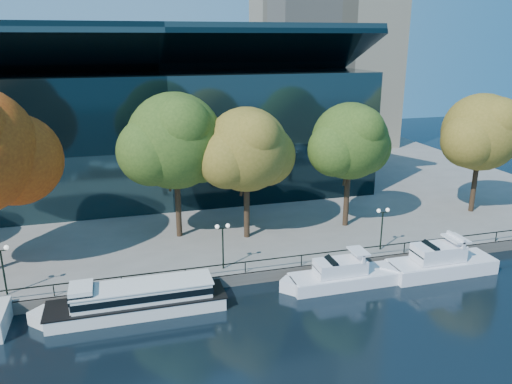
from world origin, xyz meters
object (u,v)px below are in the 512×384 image
object	(u,v)px
tree_4	(351,143)
tree_5	(483,134)
cruiser_near	(340,275)
lamp_2	(382,219)
cruiser_far	(437,262)
tree_3	(248,151)
tree_2	(177,143)
lamp_1	(223,236)
lamp_0	(1,259)
tour_boat	(133,299)

from	to	relation	value
tree_4	tree_5	xyz separation A→B (m)	(15.73, 0.25, 0.08)
cruiser_near	lamp_2	xyz separation A→B (m)	(5.76, 3.76, 3.05)
cruiser_far	tree_3	distance (m)	19.60
tree_2	tree_3	bearing A→B (deg)	-17.38
tree_5	lamp_2	distance (m)	17.97
tree_4	lamp_1	distance (m)	17.12
tree_3	lamp_0	xyz separation A→B (m)	(-20.81, -6.33, -5.64)
cruiser_far	lamp_0	world-z (taller)	lamp_0
tour_boat	cruiser_near	distance (m)	16.79
cruiser_near	lamp_1	xyz separation A→B (m)	(-9.13, 3.76, 3.05)
tour_boat	cruiser_near	xyz separation A→B (m)	(16.79, -0.17, -0.23)
cruiser_near	tree_2	size ratio (longest dim) A/B	0.73
tree_3	lamp_2	xyz separation A→B (m)	(10.98, -6.33, -5.64)
tree_4	lamp_1	size ratio (longest dim) A/B	3.18
tree_3	tree_5	world-z (taller)	tree_5
tour_boat	lamp_1	size ratio (longest dim) A/B	3.56
tree_5	lamp_0	xyz separation A→B (m)	(-47.30, -6.92, -5.88)
lamp_2	tree_5	bearing A→B (deg)	24.05
tree_3	lamp_0	distance (m)	22.47
tree_2	tree_3	distance (m)	6.72
lamp_1	tour_boat	bearing A→B (deg)	-154.91
cruiser_near	lamp_0	size ratio (longest dim) A/B	2.56
tree_4	tour_boat	bearing A→B (deg)	-155.32
tour_boat	tree_2	bearing A→B (deg)	66.44
cruiser_near	lamp_1	bearing A→B (deg)	157.62
tree_5	lamp_2	world-z (taller)	tree_5
cruiser_near	tree_3	xyz separation A→B (m)	(-5.23, 10.09, 8.69)
tree_5	lamp_1	distance (m)	31.72
cruiser_far	tree_4	distance (m)	14.24
cruiser_far	lamp_1	xyz separation A→B (m)	(-18.17, 4.07, 2.87)
tour_boat	lamp_2	bearing A→B (deg)	9.04
tour_boat	lamp_0	xyz separation A→B (m)	(-9.24, 3.59, 2.82)
tree_2	tree_5	world-z (taller)	tree_2
cruiser_near	lamp_2	size ratio (longest dim) A/B	2.56
tree_2	lamp_2	bearing A→B (deg)	-25.63
lamp_1	lamp_2	size ratio (longest dim) A/B	1.00
tree_5	tour_boat	bearing A→B (deg)	-164.56
cruiser_far	tree_5	bearing A→B (deg)	41.97
tree_5	lamp_0	world-z (taller)	tree_5
cruiser_far	tree_3	world-z (taller)	tree_3
tree_2	tree_4	bearing A→B (deg)	-5.52
tree_2	lamp_2	distance (m)	20.28
tour_boat	tree_4	world-z (taller)	tree_4
tour_boat	cruiser_far	bearing A→B (deg)	-1.07
tour_boat	tree_5	xyz separation A→B (m)	(38.05, 10.51, 8.70)
lamp_0	tour_boat	bearing A→B (deg)	-21.22
cruiser_near	tree_5	bearing A→B (deg)	26.67
tree_3	lamp_0	size ratio (longest dim) A/B	3.17
lamp_1	lamp_2	distance (m)	14.88
tree_2	cruiser_near	bearing A→B (deg)	-46.18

